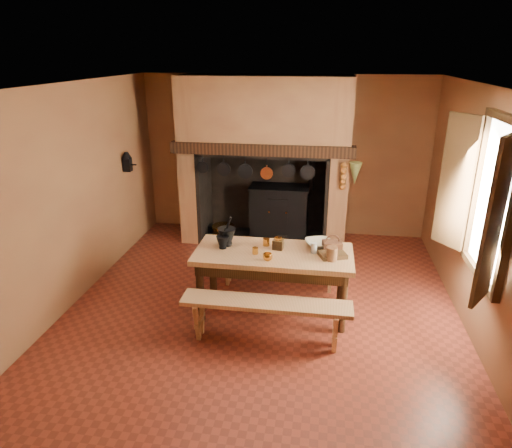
{
  "coord_description": "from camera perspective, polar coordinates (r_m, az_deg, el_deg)",
  "views": [
    {
      "loc": [
        0.71,
        -5.22,
        3.15
      ],
      "look_at": [
        -0.14,
        0.3,
        1.03
      ],
      "focal_mm": 32.0,
      "sensor_mm": 36.0,
      "label": 1
    }
  ],
  "objects": [
    {
      "name": "window",
      "position": [
        5.3,
        26.43,
        2.67
      ],
      "size": [
        0.39,
        1.75,
        1.76
      ],
      "color": "white",
      "rests_on": "wall_right"
    },
    {
      "name": "hearth_pans",
      "position": [
        8.23,
        -4.23,
        -1.05
      ],
      "size": [
        0.51,
        0.62,
        0.2
      ],
      "color": "#BC7F2B",
      "rests_on": "floor"
    },
    {
      "name": "herb_bunch",
      "position": [
        7.25,
        12.28,
        6.18
      ],
      "size": [
        0.2,
        0.2,
        0.35
      ],
      "primitive_type": "cone",
      "rotation": [
        3.14,
        0.0,
        0.0
      ],
      "color": "#616A32",
      "rests_on": "chimney_breast"
    },
    {
      "name": "wooden_tray",
      "position": [
        5.55,
        9.55,
        -3.82
      ],
      "size": [
        0.37,
        0.31,
        0.05
      ],
      "primitive_type": "cube",
      "rotation": [
        0.0,
        0.0,
        0.36
      ],
      "color": "#352110",
      "rests_on": "work_table"
    },
    {
      "name": "iron_range",
      "position": [
        8.15,
        2.98,
        1.68
      ],
      "size": [
        1.12,
        0.55,
        1.6
      ],
      "color": "black",
      "rests_on": "floor"
    },
    {
      "name": "glass_jar",
      "position": [
        5.6,
        7.26,
        -3.0
      ],
      "size": [
        0.09,
        0.09,
        0.13
      ],
      "primitive_type": "cylinder",
      "rotation": [
        0.0,
        0.0,
        -0.24
      ],
      "color": "beige",
      "rests_on": "work_table"
    },
    {
      "name": "bench_back",
      "position": [
        6.42,
        2.84,
        -4.87
      ],
      "size": [
        1.78,
        0.31,
        0.5
      ],
      "color": "tan",
      "rests_on": "floor"
    },
    {
      "name": "bench_front",
      "position": [
        5.23,
        1.26,
        -10.93
      ],
      "size": [
        1.92,
        0.34,
        0.54
      ],
      "color": "tan",
      "rests_on": "floor"
    },
    {
      "name": "chimney_breast",
      "position": [
        7.72,
        1.12,
        10.8
      ],
      "size": [
        2.95,
        0.96,
        2.8
      ],
      "color": "#92623A",
      "rests_on": "floor"
    },
    {
      "name": "brass_cup",
      "position": [
        5.37,
        1.46,
        -4.15
      ],
      "size": [
        0.15,
        0.15,
        0.09
      ],
      "primitive_type": "imported",
      "rotation": [
        0.0,
        0.0,
        0.33
      ],
      "color": "#BC7F2B",
      "rests_on": "work_table"
    },
    {
      "name": "onion_string",
      "position": [
        7.25,
        10.82,
        5.88
      ],
      "size": [
        0.12,
        0.1,
        0.46
      ],
      "primitive_type": null,
      "color": "#B56821",
      "rests_on": "chimney_breast"
    },
    {
      "name": "wall_left",
      "position": [
        6.37,
        -21.94,
        3.31
      ],
      "size": [
        0.02,
        5.5,
        2.8
      ],
      "primitive_type": "cube",
      "color": "#92623A",
      "rests_on": "floor"
    },
    {
      "name": "work_table",
      "position": [
        5.68,
        2.19,
        -4.71
      ],
      "size": [
        1.94,
        0.86,
        0.84
      ],
      "color": "tan",
      "rests_on": "floor"
    },
    {
      "name": "ceiling",
      "position": [
        5.28,
        1.07,
        16.98
      ],
      "size": [
        5.5,
        5.5,
        0.0
      ],
      "primitive_type": "plane",
      "rotation": [
        3.14,
        0.0,
        0.0
      ],
      "color": "silver",
      "rests_on": "back_wall"
    },
    {
      "name": "mixing_bowl",
      "position": [
        5.8,
        7.87,
        -2.45
      ],
      "size": [
        0.43,
        0.43,
        0.08
      ],
      "primitive_type": "imported",
      "rotation": [
        0.0,
        0.0,
        0.32
      ],
      "color": "#BDB192",
      "rests_on": "work_table"
    },
    {
      "name": "floor",
      "position": [
        6.14,
        0.89,
        -10.09
      ],
      "size": [
        5.5,
        5.5,
        0.0
      ],
      "primitive_type": "plane",
      "color": "maroon",
      "rests_on": "ground"
    },
    {
      "name": "coffee_grinder",
      "position": [
        5.68,
        2.8,
        -2.44
      ],
      "size": [
        0.18,
        0.14,
        0.19
      ],
      "rotation": [
        0.0,
        0.0,
        -0.14
      ],
      "color": "#352110",
      "rests_on": "work_table"
    },
    {
      "name": "back_wall",
      "position": [
        8.19,
        3.62,
        8.42
      ],
      "size": [
        5.0,
        0.02,
        2.8
      ],
      "primitive_type": "cube",
      "color": "#92623A",
      "rests_on": "floor"
    },
    {
      "name": "wall_front",
      "position": [
        3.11,
        -6.14,
        -13.61
      ],
      "size": [
        5.0,
        0.02,
        2.8
      ],
      "primitive_type": "cube",
      "color": "#92623A",
      "rests_on": "floor"
    },
    {
      "name": "hanging_pans",
      "position": [
        7.33,
        0.26,
        6.66
      ],
      "size": [
        1.92,
        0.29,
        0.27
      ],
      "color": "black",
      "rests_on": "chimney_breast"
    },
    {
      "name": "brass_mug_a",
      "position": [
        5.55,
        -0.1,
        -3.36
      ],
      "size": [
        0.08,
        0.08,
        0.08
      ],
      "primitive_type": "cylinder",
      "rotation": [
        0.0,
        0.0,
        -0.08
      ],
      "color": "#BC7F2B",
      "rests_on": "work_table"
    },
    {
      "name": "wicker_basket",
      "position": [
        5.69,
        9.5,
        -2.7
      ],
      "size": [
        0.26,
        0.2,
        0.22
      ],
      "rotation": [
        0.0,
        0.0,
        0.19
      ],
      "color": "#482515",
      "rests_on": "work_table"
    },
    {
      "name": "stoneware_crock",
      "position": [
        5.44,
        9.44,
        -3.68
      ],
      "size": [
        0.17,
        0.17,
        0.17
      ],
      "primitive_type": "cylinder",
      "rotation": [
        0.0,
        0.0,
        -0.29
      ],
      "color": "#50301D",
      "rests_on": "work_table"
    },
    {
      "name": "brass_mug_b",
      "position": [
        5.78,
        1.3,
        -2.27
      ],
      "size": [
        0.09,
        0.09,
        0.1
      ],
      "primitive_type": "cylinder",
      "rotation": [
        0.0,
        0.0,
        -0.1
      ],
      "color": "#BC7F2B",
      "rests_on": "work_table"
    },
    {
      "name": "wall_right",
      "position": [
        5.79,
        26.29,
        0.98
      ],
      "size": [
        0.02,
        5.5,
        2.8
      ],
      "primitive_type": "cube",
      "color": "#92623A",
      "rests_on": "floor"
    },
    {
      "name": "wall_coffee_mill",
      "position": [
        7.63,
        -15.81,
        7.66
      ],
      "size": [
        0.23,
        0.16,
        0.31
      ],
      "color": "black",
      "rests_on": "wall_left"
    },
    {
      "name": "mortar_large",
      "position": [
        5.77,
        -3.68,
        -1.49
      ],
      "size": [
        0.23,
        0.23,
        0.39
      ],
      "rotation": [
        0.0,
        0.0,
        -0.17
      ],
      "color": "black",
      "rests_on": "work_table"
    },
    {
      "name": "mortar_small",
      "position": [
        5.7,
        -4.19,
        -2.18
      ],
      "size": [
        0.16,
        0.16,
        0.28
      ],
      "rotation": [
        0.0,
        0.0,
        0.42
      ],
      "color": "black",
      "rests_on": "work_table"
    }
  ]
}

